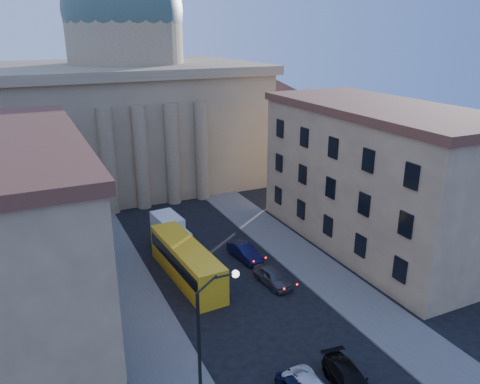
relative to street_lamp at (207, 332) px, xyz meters
name	(u,v)px	position (x,y,z in m)	size (l,w,h in m)	color
sidewalk_left	(143,323)	(-1.53, 10.00, -5.21)	(5.00, 60.00, 0.15)	#56544F
sidewalk_right	(325,276)	(15.47, 10.00, -5.21)	(5.00, 60.00, 0.15)	#56544F
church	(131,100)	(6.97, 47.47, 6.59)	(68.02, 28.76, 36.60)	#877253
building_left	(6,236)	(-10.03, 14.00, 2.14)	(11.60, 26.60, 14.70)	tan
building_right	(376,176)	(23.97, 14.00, 2.14)	(11.60, 26.60, 14.70)	tan
street_lamp	(207,332)	(0.00, 0.00, 0.00)	(2.62, 0.44, 8.83)	black
car_right_mid	(350,380)	(8.52, -2.47, -4.58)	(1.97, 4.84, 1.41)	black
car_right_far	(273,277)	(10.43, 10.92, -4.54)	(1.76, 4.38, 1.49)	#434448
car_right_distant	(245,252)	(10.32, 16.40, -4.54)	(1.59, 4.55, 1.50)	black
city_bus	(186,261)	(3.88, 15.20, -3.52)	(3.40, 11.82, 3.29)	yellow
box_truck	(171,233)	(4.57, 22.16, -3.76)	(2.80, 6.05, 3.23)	silver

